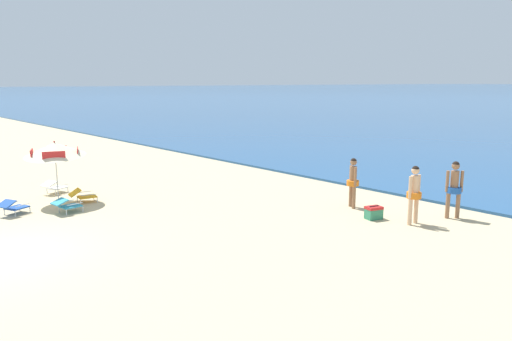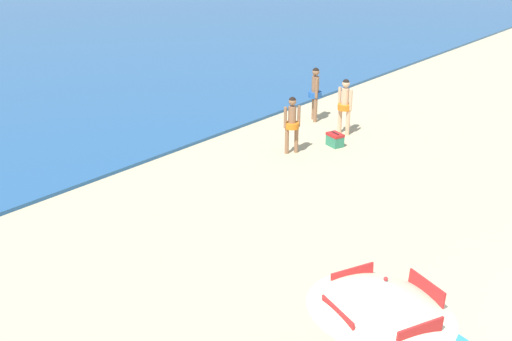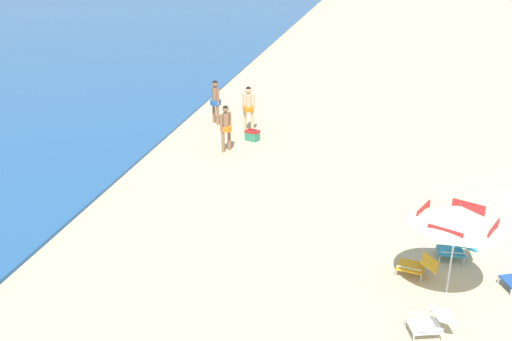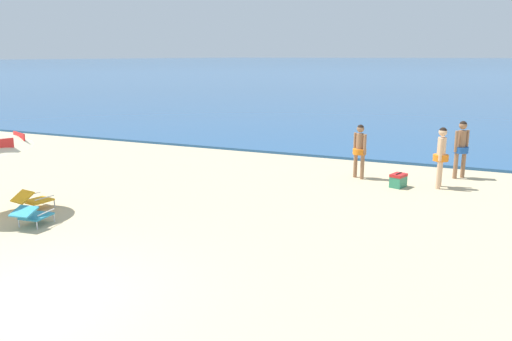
# 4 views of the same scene
# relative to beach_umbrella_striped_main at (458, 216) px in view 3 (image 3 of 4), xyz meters

# --- Properties ---
(beach_umbrella_striped_main) EXTENTS (2.90, 2.90, 2.24)m
(beach_umbrella_striped_main) POSITION_rel_beach_umbrella_striped_main_xyz_m (0.00, 0.00, 0.00)
(beach_umbrella_striped_main) COLOR silver
(beach_umbrella_striped_main) RESTS_ON ground
(lounge_chair_beside_umbrella) EXTENTS (0.67, 0.97, 0.52)m
(lounge_chair_beside_umbrella) POSITION_rel_beach_umbrella_striped_main_xyz_m (0.56, 0.65, -1.64)
(lounge_chair_beside_umbrella) COLOR gold
(lounge_chair_beside_umbrella) RESTS_ON ground
(lounge_chair_facing_sea) EXTENTS (0.64, 0.92, 0.50)m
(lounge_chair_facing_sea) POSITION_rel_beach_umbrella_striped_main_xyz_m (1.54, -0.28, -1.63)
(lounge_chair_facing_sea) COLOR teal
(lounge_chair_facing_sea) RESTS_ON ground
(lounge_chair_spare_folded) EXTENTS (0.78, 0.99, 0.51)m
(lounge_chair_spare_folded) POSITION_rel_beach_umbrella_striped_main_xyz_m (-1.56, 0.41, -1.63)
(lounge_chair_spare_folded) COLOR white
(lounge_chair_spare_folded) RESTS_ON ground
(person_standing_near_shore) EXTENTS (0.44, 0.44, 1.81)m
(person_standing_near_shore) POSITION_rel_beach_umbrella_striped_main_xyz_m (10.20, 8.48, -0.86)
(person_standing_near_shore) COLOR #8C6042
(person_standing_near_shore) RESTS_ON ground
(person_standing_beside) EXTENTS (0.43, 0.53, 1.78)m
(person_standing_beside) POSITION_rel_beach_umbrella_striped_main_xyz_m (9.71, 6.99, -0.88)
(person_standing_beside) COLOR #D8A87F
(person_standing_beside) RESTS_ON ground
(person_wading_in) EXTENTS (0.44, 0.42, 1.70)m
(person_wading_in) POSITION_rel_beach_umbrella_striped_main_xyz_m (7.31, 7.20, -0.93)
(person_wading_in) COLOR #8C6042
(person_wading_in) RESTS_ON ground
(cooler_box) EXTENTS (0.49, 0.58, 0.43)m
(cooler_box) POSITION_rel_beach_umbrella_striped_main_xyz_m (8.62, 6.57, -1.71)
(cooler_box) COLOR #2D7F5B
(cooler_box) RESTS_ON ground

